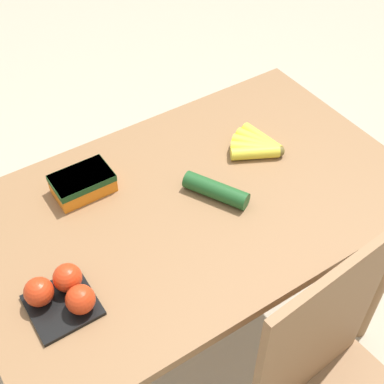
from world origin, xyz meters
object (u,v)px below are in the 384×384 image
Objects in this scene: tomato_pack at (62,293)px; carrot_bag at (82,182)px; banana_bunch at (258,146)px; cucumber_near at (216,190)px.

carrot_bag is at bearing -122.35° from tomato_pack.
banana_bunch is 0.52m from carrot_bag.
tomato_pack is 0.93× the size of carrot_bag.
tomato_pack reaches higher than banana_bunch.
banana_bunch is 1.08× the size of tomato_pack.
tomato_pack is at bearing 13.76° from banana_bunch.
tomato_pack is 0.36m from carrot_bag.
banana_bunch is 1.00× the size of carrot_bag.
cucumber_near is (-0.48, -0.08, -0.01)m from tomato_pack.
tomato_pack is at bearing 9.81° from cucumber_near.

